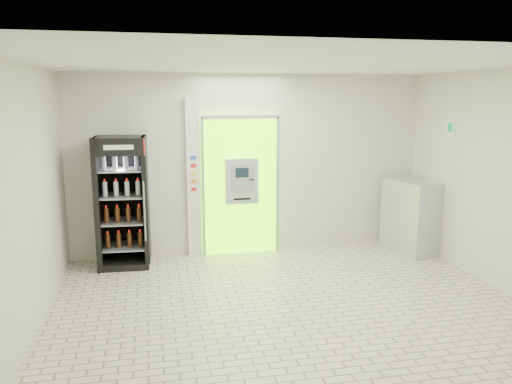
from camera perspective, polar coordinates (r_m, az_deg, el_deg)
name	(u,v)px	position (r m, az deg, el deg)	size (l,w,h in m)	color
ground	(291,308)	(6.47, 3.99, -13.10)	(6.00, 6.00, 0.00)	beige
room_shell	(293,163)	(5.97, 4.22, 3.29)	(6.00, 6.00, 6.00)	beige
atm_assembly	(240,185)	(8.35, -1.79, 0.83)	(1.30, 0.24, 2.33)	#89FF00
pillar	(193,178)	(8.26, -7.17, 1.55)	(0.22, 0.11, 2.60)	silver
beverage_cooler	(123,204)	(8.02, -14.97, -1.38)	(0.80, 0.75, 2.03)	black
steel_cabinet	(412,216)	(8.93, 17.44, -2.65)	(0.82, 1.04, 1.23)	#B2B5BA
exit_sign	(451,129)	(8.48, 21.36, 6.72)	(0.02, 0.22, 0.26)	white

